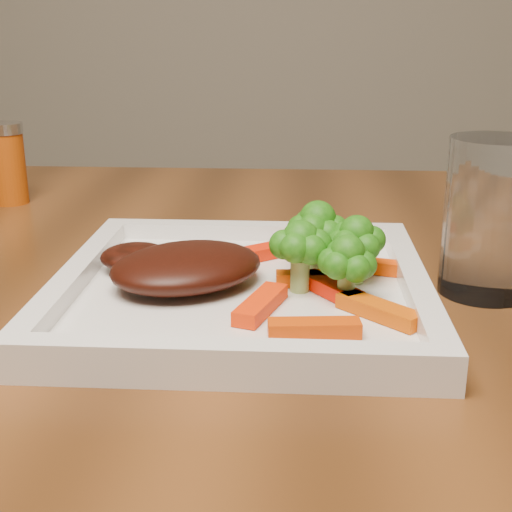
# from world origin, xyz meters

# --- Properties ---
(plate) EXTENTS (0.27, 0.27, 0.01)m
(plate) POSITION_xyz_m (0.37, 0.10, 0.76)
(plate) COLOR white
(plate) RESTS_ON dining_table
(steak) EXTENTS (0.15, 0.14, 0.03)m
(steak) POSITION_xyz_m (0.33, 0.10, 0.78)
(steak) COLOR #360E08
(steak) RESTS_ON plate
(broccoli_0) EXTENTS (0.06, 0.06, 0.07)m
(broccoli_0) POSITION_xyz_m (0.43, 0.14, 0.80)
(broccoli_0) COLOR #397814
(broccoli_0) RESTS_ON plate
(broccoli_1) EXTENTS (0.06, 0.06, 0.06)m
(broccoli_1) POSITION_xyz_m (0.46, 0.12, 0.79)
(broccoli_1) COLOR #137513
(broccoli_1) RESTS_ON plate
(broccoli_2) EXTENTS (0.06, 0.06, 0.06)m
(broccoli_2) POSITION_xyz_m (0.45, 0.08, 0.79)
(broccoli_2) COLOR #266210
(broccoli_2) RESTS_ON plate
(broccoli_3) EXTENTS (0.07, 0.07, 0.06)m
(broccoli_3) POSITION_xyz_m (0.41, 0.10, 0.79)
(broccoli_3) COLOR #346F12
(broccoli_3) RESTS_ON plate
(carrot_0) EXTENTS (0.06, 0.02, 0.01)m
(carrot_0) POSITION_xyz_m (0.42, 0.02, 0.77)
(carrot_0) COLOR #C93903
(carrot_0) RESTS_ON plate
(carrot_1) EXTENTS (0.06, 0.06, 0.01)m
(carrot_1) POSITION_xyz_m (0.47, 0.05, 0.77)
(carrot_1) COLOR #CA4C03
(carrot_1) RESTS_ON plate
(carrot_2) EXTENTS (0.04, 0.06, 0.01)m
(carrot_2) POSITION_xyz_m (0.39, 0.06, 0.77)
(carrot_2) COLOR #F22E03
(carrot_2) RESTS_ON plate
(carrot_3) EXTENTS (0.05, 0.03, 0.01)m
(carrot_3) POSITION_xyz_m (0.47, 0.14, 0.77)
(carrot_3) COLOR #FF4604
(carrot_3) RESTS_ON plate
(carrot_4) EXTENTS (0.06, 0.05, 0.01)m
(carrot_4) POSITION_xyz_m (0.38, 0.17, 0.77)
(carrot_4) COLOR red
(carrot_4) RESTS_ON plate
(carrot_5) EXTENTS (0.05, 0.06, 0.01)m
(carrot_5) POSITION_xyz_m (0.44, 0.09, 0.77)
(carrot_5) COLOR #FF1C04
(carrot_5) RESTS_ON plate
(carrot_6) EXTENTS (0.05, 0.02, 0.01)m
(carrot_6) POSITION_xyz_m (0.42, 0.11, 0.77)
(carrot_6) COLOR #FF5004
(carrot_6) RESTS_ON plate
(spice_shaker) EXTENTS (0.05, 0.05, 0.09)m
(spice_shaker) POSITION_xyz_m (0.08, 0.39, 0.80)
(spice_shaker) COLOR #A74109
(spice_shaker) RESTS_ON dining_table
(drinking_glass) EXTENTS (0.08, 0.08, 0.12)m
(drinking_glass) POSITION_xyz_m (0.56, 0.14, 0.81)
(drinking_glass) COLOR white
(drinking_glass) RESTS_ON dining_table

